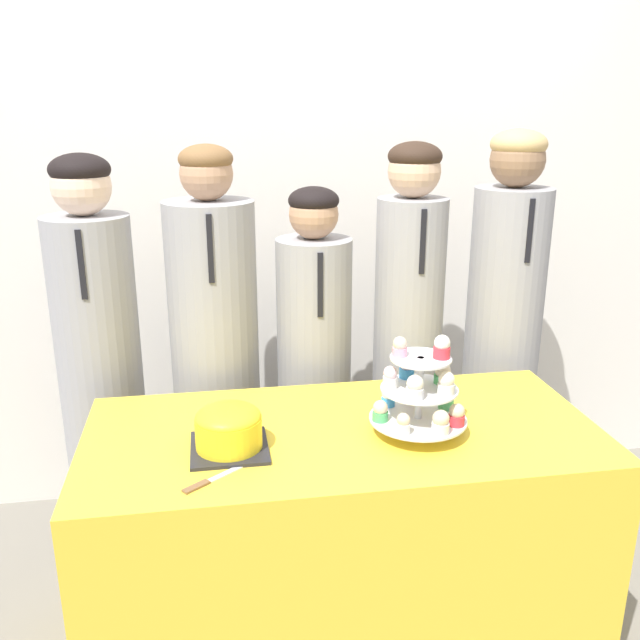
% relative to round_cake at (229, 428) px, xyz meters
% --- Properties ---
extents(wall_back, '(9.00, 0.06, 2.70)m').
position_rel_round_cake_xyz_m(wall_back, '(0.32, 1.12, 0.52)').
color(wall_back, silver).
rests_on(wall_back, ground_plane).
extents(table, '(1.46, 0.67, 0.76)m').
position_rel_round_cake_xyz_m(table, '(0.32, 0.07, -0.45)').
color(table, yellow).
rests_on(table, ground_plane).
extents(round_cake, '(0.21, 0.21, 0.13)m').
position_rel_round_cake_xyz_m(round_cake, '(0.00, 0.00, 0.00)').
color(round_cake, '#232328').
rests_on(round_cake, table).
extents(cake_knife, '(0.20, 0.16, 0.01)m').
position_rel_round_cake_xyz_m(cake_knife, '(-0.05, -0.15, -0.06)').
color(cake_knife, silver).
rests_on(cake_knife, table).
extents(cupcake_stand, '(0.27, 0.27, 0.29)m').
position_rel_round_cake_xyz_m(cupcake_stand, '(0.53, 0.01, 0.06)').
color(cupcake_stand, silver).
rests_on(cupcake_stand, table).
extents(student_0, '(0.28, 0.29, 1.50)m').
position_rel_round_cake_xyz_m(student_0, '(-0.42, 0.64, -0.10)').
color(student_0, '#939399').
rests_on(student_0, ground_plane).
extents(student_1, '(0.31, 0.31, 1.52)m').
position_rel_round_cake_xyz_m(student_1, '(-0.02, 0.64, -0.11)').
color(student_1, '#939399').
rests_on(student_1, ground_plane).
extents(student_2, '(0.27, 0.27, 1.38)m').
position_rel_round_cake_xyz_m(student_2, '(0.33, 0.64, -0.17)').
color(student_2, '#939399').
rests_on(student_2, ground_plane).
extents(student_3, '(0.25, 0.26, 1.53)m').
position_rel_round_cake_xyz_m(student_3, '(0.68, 0.64, -0.08)').
color(student_3, '#939399').
rests_on(student_3, ground_plane).
extents(student_4, '(0.28, 0.29, 1.57)m').
position_rel_round_cake_xyz_m(student_4, '(1.05, 0.64, -0.07)').
color(student_4, '#939399').
rests_on(student_4, ground_plane).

